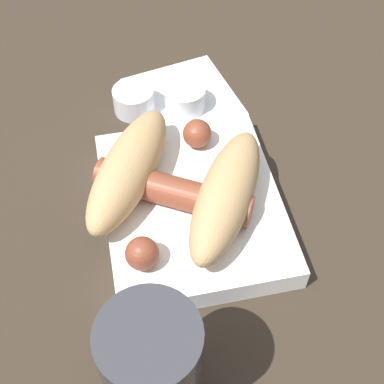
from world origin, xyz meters
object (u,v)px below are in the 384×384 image
at_px(bread_roll, 177,181).
at_px(food_tray, 192,206).
at_px(condiment_cup_near, 185,99).
at_px(condiment_cup_far, 134,101).
at_px(drink_glass, 153,371).
at_px(sausage, 172,188).

bearing_deg(bread_roll, food_tray, -105.01).
bearing_deg(condiment_cup_near, condiment_cup_far, 81.31).
height_order(food_tray, drink_glass, drink_glass).
relative_size(condiment_cup_far, drink_glass, 0.37).
distance_m(sausage, drink_glass, 0.19).
relative_size(bread_roll, drink_glass, 1.65).
distance_m(food_tray, sausage, 0.04).
bearing_deg(food_tray, condiment_cup_near, -8.69).
distance_m(food_tray, condiment_cup_near, 0.16).
relative_size(bread_roll, sausage, 1.31).
height_order(food_tray, bread_roll, bread_roll).
xyz_separation_m(bread_roll, drink_glass, (-0.18, 0.05, 0.01)).
bearing_deg(condiment_cup_near, bread_roll, 165.96).
xyz_separation_m(sausage, condiment_cup_far, (0.16, 0.02, -0.03)).
bearing_deg(drink_glass, condiment_cup_far, -4.79).
bearing_deg(bread_roll, sausage, 86.35).
relative_size(food_tray, condiment_cup_far, 4.30).
bearing_deg(bread_roll, drink_glass, 164.32).
bearing_deg(condiment_cup_near, sausage, 164.36).
xyz_separation_m(condiment_cup_far, drink_glass, (-0.35, 0.03, 0.05)).
bearing_deg(condiment_cup_far, condiment_cup_near, -98.69).
distance_m(bread_roll, condiment_cup_near, 0.17).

